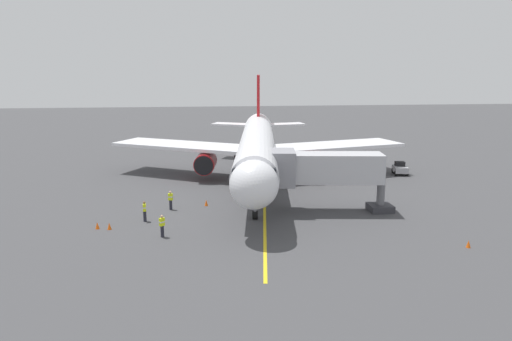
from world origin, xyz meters
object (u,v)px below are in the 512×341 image
Objects in this scene: airplane at (257,146)px; safety_cone_wing_starboard at (206,203)px; ground_crew_marshaller at (162,226)px; ground_crew_loader at (145,211)px; ground_crew_wing_walker at (171,200)px; tug_near_nose at (400,169)px; safety_cone_nose_right at (97,225)px; safety_cone_nose_left at (468,244)px; jet_bridge at (317,169)px; safety_cone_wing_port at (109,226)px.

airplane is 73.29× the size of safety_cone_wing_starboard.
ground_crew_loader is at bearing -67.33° from ground_crew_marshaller.
airplane is at bearing -132.00° from ground_crew_wing_walker.
tug_near_nose is at bearing -152.26° from ground_crew_loader.
ground_crew_marshaller is 5.81m from safety_cone_nose_right.
jet_bridge is at bearing -50.14° from safety_cone_nose_left.
safety_cone_wing_starboard is (18.07, -12.91, 0.00)m from safety_cone_nose_left.
ground_crew_wing_walker is 3.11× the size of safety_cone_wing_starboard.
safety_cone_nose_left is at bearing 129.86° from jet_bridge.
ground_crew_loader reaches higher than safety_cone_wing_port.
safety_cone_wing_port is (25.73, -7.07, 0.00)m from safety_cone_nose_left.
airplane is 23.57× the size of ground_crew_marshaller.
safety_cone_wing_port is (-0.96, 0.26, 0.00)m from safety_cone_nose_right.
jet_bridge reaches higher than ground_crew_marshaller.
safety_cone_nose_left is 1.00× the size of safety_cone_wing_port.
tug_near_nose is 4.61× the size of safety_cone_wing_starboard.
airplane reaches higher than safety_cone_nose_left.
safety_cone_nose_left is 26.68m from safety_cone_wing_port.
ground_crew_wing_walker is at bearing -8.55° from jet_bridge.
tug_near_nose is at bearing -155.01° from safety_cone_wing_starboard.
safety_cone_wing_starboard is at bearing -141.45° from ground_crew_loader.
safety_cone_wing_starboard is at bearing -16.21° from jet_bridge.
safety_cone_nose_right is at bearing 45.47° from airplane.
jet_bridge is 17.89m from safety_cone_wing_port.
ground_crew_marshaller is (13.05, 5.30, -2.88)m from jet_bridge.
safety_cone_nose_right is at bearing -15.37° from safety_cone_nose_left.
safety_cone_wing_starboard is (-3.42, -8.10, -0.61)m from ground_crew_marshaller.
safety_cone_nose_right is 1.00m from safety_cone_wing_port.
airplane reaches higher than jet_bridge.
safety_cone_nose_right is (5.46, 4.70, -0.61)m from ground_crew_wing_walker.
tug_near_nose is (-28.27, -14.87, -0.18)m from ground_crew_loader.
safety_cone_wing_starboard is at bearing -164.51° from ground_crew_wing_walker.
jet_bridge is at bearing 107.73° from airplane.
safety_cone_nose_left is at bearing 164.63° from safety_cone_nose_right.
ground_crew_marshaller is (9.24, 17.20, -3.12)m from airplane.
airplane reaches higher than ground_crew_wing_walker.
ground_crew_loader is at bearing 58.67° from ground_crew_wing_walker.
jet_bridge is 20.95× the size of safety_cone_nose_right.
ground_crew_wing_walker is 6.73m from safety_cone_wing_port.
safety_cone_wing_port is at bearing 34.78° from ground_crew_loader.
jet_bridge is at bearing 45.12° from tug_near_nose.
ground_crew_wing_walker is 3.11× the size of safety_cone_wing_port.
safety_cone_nose_right is (31.78, 16.38, -0.43)m from tug_near_nose.
ground_crew_marshaller is at bearing 154.15° from safety_cone_nose_right.
ground_crew_loader reaches higher than safety_cone_wing_starboard.
tug_near_nose is (-17.34, -1.70, -3.30)m from airplane.
ground_crew_wing_walker reaches higher than safety_cone_nose_left.
jet_bridge is 15.06m from ground_crew_loader.
tug_near_nose is 24.26m from safety_cone_nose_left.
safety_cone_wing_port is at bearing -28.03° from ground_crew_marshaller.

